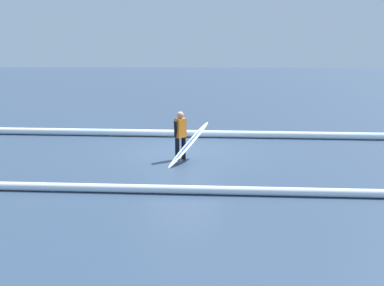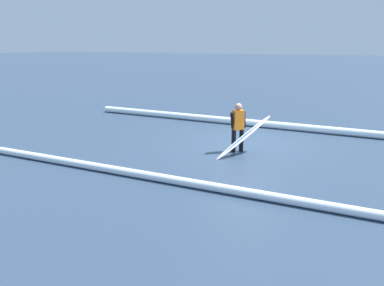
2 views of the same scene
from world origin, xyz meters
TOP-DOWN VIEW (x-y plane):
  - ground_plane at (0.00, 0.00)m, footprint 193.76×193.76m
  - surfer at (-0.00, 1.00)m, footprint 0.38×0.54m
  - surfboard at (-0.28, 1.24)m, footprint 1.36×1.80m
  - wave_crest_foreground at (0.12, -2.86)m, footprint 15.84×1.13m
  - wave_crest_midground at (0.12, 4.39)m, footprint 25.67×1.22m

SIDE VIEW (x-z plane):
  - ground_plane at x=0.00m, z-range 0.00..0.00m
  - wave_crest_midground at x=0.12m, z-range 0.00..0.21m
  - wave_crest_foreground at x=0.12m, z-range 0.00..0.28m
  - surfboard at x=-0.28m, z-range -0.01..1.13m
  - surfer at x=0.00m, z-range 0.09..1.62m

